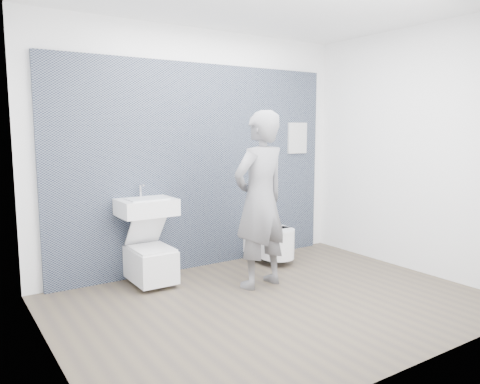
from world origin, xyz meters
TOP-DOWN VIEW (x-y plane):
  - ground at (0.00, 0.00)m, footprint 4.00×4.00m
  - room_shell at (0.00, 0.00)m, footprint 4.00×4.00m
  - tile_wall at (0.00, 1.47)m, footprint 3.60×0.06m
  - washbasin at (-0.78, 1.22)m, footprint 0.59×0.44m
  - toilet_square at (-0.78, 1.15)m, footprint 0.41×0.59m
  - toilet_rounded at (0.80, 1.10)m, footprint 0.40×0.67m
  - info_placard at (1.46, 1.43)m, footprint 0.31×0.03m
  - visitor at (0.16, 0.47)m, footprint 0.73×0.54m

SIDE VIEW (x-z plane):
  - ground at x=0.00m, z-range 0.00..0.00m
  - tile_wall at x=0.00m, z-range -1.20..1.20m
  - info_placard at x=1.46m, z-range -0.20..0.20m
  - toilet_square at x=-0.78m, z-range -0.11..0.59m
  - toilet_rounded at x=0.80m, z-range 0.08..0.44m
  - washbasin at x=-0.78m, z-range 0.61..1.05m
  - visitor at x=0.16m, z-range 0.00..1.84m
  - room_shell at x=0.00m, z-range -0.26..3.74m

